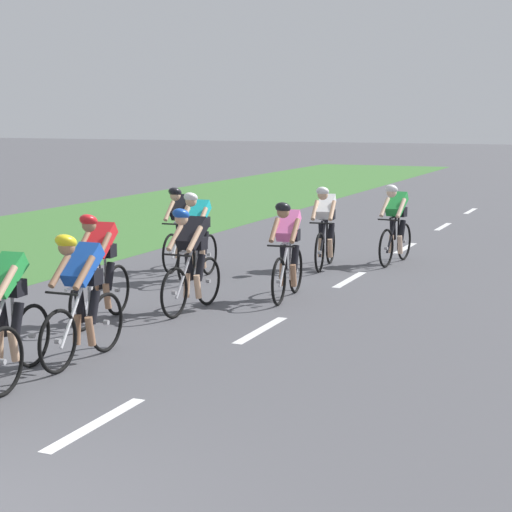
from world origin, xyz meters
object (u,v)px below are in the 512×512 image
at_px(cyclist_third, 81,296).
at_px(cyclist_eighth, 181,227).
at_px(cyclist_tenth, 395,223).
at_px(cyclist_fourth, 99,266).
at_px(cyclist_seventh, 197,234).
at_px(cyclist_sixth, 287,249).
at_px(cyclist_ninth, 325,226).
at_px(cyclist_fifth, 191,258).
at_px(cyclist_second, 3,308).

height_order(cyclist_third, cyclist_eighth, same).
xyz_separation_m(cyclist_eighth, cyclist_tenth, (3.45, 2.12, 0.00)).
xyz_separation_m(cyclist_fourth, cyclist_seventh, (-0.24, 3.47, 0.00)).
distance_m(cyclist_sixth, cyclist_seventh, 2.24).
height_order(cyclist_sixth, cyclist_ninth, same).
xyz_separation_m(cyclist_seventh, cyclist_eighth, (-0.73, 0.81, 0.00)).
relative_size(cyclist_fifth, cyclist_tenth, 1.00).
distance_m(cyclist_second, cyclist_third, 0.97).
height_order(cyclist_second, cyclist_eighth, same).
bearing_deg(cyclist_sixth, cyclist_seventh, 154.38).
relative_size(cyclist_seventh, cyclist_tenth, 1.00).
bearing_deg(cyclist_third, cyclist_fourth, 116.56).
height_order(cyclist_second, cyclist_fourth, same).
bearing_deg(cyclist_eighth, cyclist_second, -78.03).
xyz_separation_m(cyclist_fourth, cyclist_fifth, (0.82, 1.13, 0.00)).
xyz_separation_m(cyclist_fourth, cyclist_tenth, (2.48, 6.40, 0.00)).
relative_size(cyclist_third, cyclist_sixth, 1.00).
bearing_deg(cyclist_third, cyclist_seventh, 102.20).
relative_size(cyclist_second, cyclist_fourth, 1.00).
bearing_deg(cyclist_ninth, cyclist_third, -94.01).
bearing_deg(cyclist_sixth, cyclist_fourth, -125.47).
bearing_deg(cyclist_eighth, cyclist_seventh, -48.15).
distance_m(cyclist_fourth, cyclist_ninth, 5.61).
bearing_deg(cyclist_fourth, cyclist_sixth, 54.53).
height_order(cyclist_eighth, cyclist_tenth, same).
bearing_deg(cyclist_fourth, cyclist_third, -63.44).
height_order(cyclist_second, cyclist_seventh, same).
bearing_deg(cyclist_second, cyclist_fourth, 100.67).
xyz_separation_m(cyclist_third, cyclist_tenth, (1.58, 8.20, 0.00)).
xyz_separation_m(cyclist_fifth, cyclist_sixth, (0.96, 1.37, 0.00)).
distance_m(cyclist_third, cyclist_ninth, 7.25).
relative_size(cyclist_fifth, cyclist_seventh, 1.00).
height_order(cyclist_second, cyclist_third, same).
bearing_deg(cyclist_third, cyclist_second, -113.65).
distance_m(cyclist_eighth, cyclist_ninth, 2.64).
bearing_deg(cyclist_ninth, cyclist_eighth, -154.03).
bearing_deg(cyclist_second, cyclist_third, 66.35).
xyz_separation_m(cyclist_eighth, cyclist_ninth, (2.37, 1.16, 0.00)).
distance_m(cyclist_second, cyclist_tenth, 9.30).
xyz_separation_m(cyclist_sixth, cyclist_eighth, (-2.75, 1.78, 0.00)).
distance_m(cyclist_third, cyclist_seventh, 5.38).
bearing_deg(cyclist_ninth, cyclist_fifth, -97.73).
xyz_separation_m(cyclist_second, cyclist_third, (0.39, 0.89, 0.00)).
relative_size(cyclist_third, cyclist_fifth, 1.00).
xyz_separation_m(cyclist_second, cyclist_sixth, (1.27, 5.18, 0.00)).
bearing_deg(cyclist_third, cyclist_eighth, 107.09).
height_order(cyclist_third, cyclist_ninth, same).
height_order(cyclist_second, cyclist_ninth, same).
height_order(cyclist_fifth, cyclist_ninth, same).
bearing_deg(cyclist_tenth, cyclist_third, -100.92).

